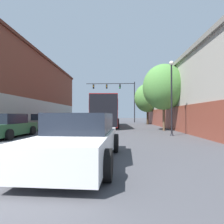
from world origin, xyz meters
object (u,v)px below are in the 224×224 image
at_px(parked_car_left_far, 80,119).
at_px(street_tree_near, 164,87).
at_px(bus, 106,111).
at_px(street_tree_far, 147,98).
at_px(hatchback_foreground, 81,138).
at_px(parked_car_left_mid, 47,122).
at_px(traffic_signal_gantry, 119,92).
at_px(parked_car_left_near, 7,126).
at_px(street_lamp, 172,96).

distance_m(parked_car_left_far, street_tree_near, 19.81).
xyz_separation_m(bus, street_tree_far, (5.70, 4.78, 1.97)).
distance_m(hatchback_foreground, parked_car_left_mid, 12.48).
bearing_deg(parked_car_left_mid, hatchback_foreground, -147.34).
height_order(street_tree_near, street_tree_far, street_tree_far).
distance_m(parked_car_left_mid, street_tree_far, 14.48).
xyz_separation_m(bus, parked_car_left_far, (-5.39, 11.03, -1.16)).
bearing_deg(parked_car_left_mid, traffic_signal_gantry, -17.61).
bearing_deg(hatchback_foreground, traffic_signal_gantry, 0.02).
xyz_separation_m(parked_car_left_near, street_tree_near, (10.62, 4.86, 3.08)).
distance_m(parked_car_left_mid, traffic_signal_gantry, 17.68).
relative_size(street_lamp, street_tree_far, 0.83).
distance_m(parked_car_left_near, street_tree_near, 12.07).
relative_size(parked_car_left_near, street_tree_far, 0.70).
bearing_deg(traffic_signal_gantry, parked_car_left_mid, -113.61).
height_order(traffic_signal_gantry, street_tree_near, traffic_signal_gantry).
bearing_deg(parked_car_left_far, traffic_signal_gantry, -85.95).
xyz_separation_m(parked_car_left_mid, traffic_signal_gantry, (6.81, 15.58, 4.82)).
height_order(bus, parked_car_left_far, bus).
height_order(bus, street_lamp, street_lamp).
relative_size(traffic_signal_gantry, street_tree_far, 1.52).
bearing_deg(street_tree_near, parked_car_left_mid, 174.32).
distance_m(bus, parked_car_left_near, 11.48).
height_order(street_lamp, street_tree_far, street_tree_far).
distance_m(traffic_signal_gantry, street_tree_far, 7.91).
distance_m(bus, hatchback_foreground, 15.45).
bearing_deg(street_tree_far, traffic_signal_gantry, 121.90).
distance_m(street_tree_near, street_tree_far, 10.09).
height_order(bus, parked_car_left_mid, bus).
bearing_deg(parked_car_left_near, parked_car_left_far, 0.43).
distance_m(parked_car_left_near, parked_car_left_mid, 5.91).
distance_m(parked_car_left_far, street_tree_far, 13.10).
xyz_separation_m(parked_car_left_near, traffic_signal_gantry, (6.84, 21.49, 4.84)).
xyz_separation_m(parked_car_left_far, street_lamp, (10.33, -20.03, 1.93)).
bearing_deg(parked_car_left_mid, parked_car_left_near, -174.28).
height_order(traffic_signal_gantry, street_tree_far, traffic_signal_gantry).
distance_m(parked_car_left_near, street_lamp, 10.41).
distance_m(parked_car_left_near, street_tree_far, 18.77).
bearing_deg(street_tree_far, street_lamp, -93.13).
distance_m(hatchback_foreground, street_tree_far, 21.10).
relative_size(bus, traffic_signal_gantry, 1.22).
bearing_deg(traffic_signal_gantry, bus, -98.11).
relative_size(traffic_signal_gantry, street_tree_near, 1.56).
height_order(bus, street_tree_far, street_tree_far).
xyz_separation_m(hatchback_foreground, street_tree_far, (5.29, 20.18, 3.13)).
bearing_deg(street_tree_near, street_lamp, -96.96).
bearing_deg(traffic_signal_gantry, parked_car_left_far, -177.46).
bearing_deg(parked_car_left_near, parked_car_left_mid, -0.31).
height_order(bus, street_tree_near, street_tree_near).
distance_m(bus, street_lamp, 10.30).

